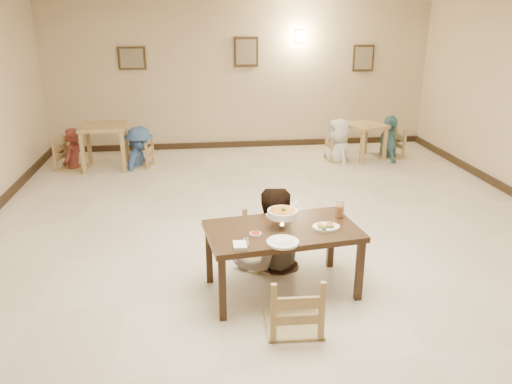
{
  "coord_description": "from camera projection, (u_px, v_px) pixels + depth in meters",
  "views": [
    {
      "loc": [
        -1.04,
        -5.55,
        2.76
      ],
      "look_at": [
        -0.37,
        -0.37,
        0.87
      ],
      "focal_mm": 35.0,
      "sensor_mm": 36.0,
      "label": 1
    }
  ],
  "objects": [
    {
      "name": "floor",
      "position": [
        282.0,
        247.0,
        6.24
      ],
      "size": [
        10.0,
        10.0,
        0.0
      ],
      "primitive_type": "plane",
      "color": "beige",
      "rests_on": "ground"
    },
    {
      "name": "wall_back",
      "position": [
        241.0,
        77.0,
        10.4
      ],
      "size": [
        10.0,
        0.0,
        10.0
      ],
      "primitive_type": "plane",
      "rotation": [
        1.57,
        0.0,
        0.0
      ],
      "color": "beige",
      "rests_on": "floor"
    },
    {
      "name": "baseboard_back",
      "position": [
        242.0,
        144.0,
        10.86
      ],
      "size": [
        8.0,
        0.06,
        0.12
      ],
      "primitive_type": "cube",
      "color": "black",
      "rests_on": "floor"
    },
    {
      "name": "picture_a",
      "position": [
        132.0,
        58.0,
        9.96
      ],
      "size": [
        0.55,
        0.04,
        0.45
      ],
      "color": "#342614",
      "rests_on": "wall_back"
    },
    {
      "name": "picture_b",
      "position": [
        246.0,
        52.0,
        10.2
      ],
      "size": [
        0.5,
        0.04,
        0.6
      ],
      "color": "#342614",
      "rests_on": "wall_back"
    },
    {
      "name": "picture_c",
      "position": [
        363.0,
        58.0,
        10.55
      ],
      "size": [
        0.45,
        0.04,
        0.55
      ],
      "color": "#342614",
      "rests_on": "wall_back"
    },
    {
      "name": "wall_sconce",
      "position": [
        299.0,
        36.0,
        10.23
      ],
      "size": [
        0.16,
        0.05,
        0.22
      ],
      "primitive_type": "cube",
      "color": "#FFD88C",
      "rests_on": "wall_back"
    },
    {
      "name": "main_table",
      "position": [
        282.0,
        236.0,
        5.05
      ],
      "size": [
        1.62,
        1.04,
        0.71
      ],
      "rotation": [
        0.0,
        0.0,
        0.13
      ],
      "color": "#342011",
      "rests_on": "floor"
    },
    {
      "name": "chair_far",
      "position": [
        269.0,
        216.0,
        5.74
      ],
      "size": [
        0.51,
        0.51,
        1.1
      ],
      "rotation": [
        0.0,
        0.0,
        0.27
      ],
      "color": "tan",
      "rests_on": "floor"
    },
    {
      "name": "chair_near",
      "position": [
        294.0,
        274.0,
        4.48
      ],
      "size": [
        0.52,
        0.52,
        1.1
      ],
      "rotation": [
        0.0,
        0.0,
        3.09
      ],
      "color": "tan",
      "rests_on": "floor"
    },
    {
      "name": "main_diner",
      "position": [
        272.0,
        188.0,
        5.51
      ],
      "size": [
        1.05,
        0.9,
        1.86
      ],
      "primitive_type": "imported",
      "rotation": [
        0.0,
        0.0,
        3.38
      ],
      "color": "gray",
      "rests_on": "floor"
    },
    {
      "name": "curry_warmer",
      "position": [
        282.0,
        214.0,
        4.98
      ],
      "size": [
        0.33,
        0.3,
        0.27
      ],
      "color": "silver",
      "rests_on": "main_table"
    },
    {
      "name": "rice_plate_far",
      "position": [
        278.0,
        215.0,
        5.32
      ],
      "size": [
        0.26,
        0.26,
        0.06
      ],
      "color": "white",
      "rests_on": "main_table"
    },
    {
      "name": "rice_plate_near",
      "position": [
        283.0,
        242.0,
        4.69
      ],
      "size": [
        0.31,
        0.31,
        0.07
      ],
      "color": "white",
      "rests_on": "main_table"
    },
    {
      "name": "fried_plate",
      "position": [
        326.0,
        226.0,
        5.02
      ],
      "size": [
        0.28,
        0.28,
        0.06
      ],
      "color": "white",
      "rests_on": "main_table"
    },
    {
      "name": "chili_dish",
      "position": [
        255.0,
        234.0,
        4.87
      ],
      "size": [
        0.12,
        0.12,
        0.02
      ],
      "color": "white",
      "rests_on": "main_table"
    },
    {
      "name": "napkin_cutlery",
      "position": [
        240.0,
        245.0,
        4.62
      ],
      "size": [
        0.16,
        0.25,
        0.03
      ],
      "color": "white",
      "rests_on": "main_table"
    },
    {
      "name": "drink_glass",
      "position": [
        340.0,
        210.0,
        5.27
      ],
      "size": [
        0.08,
        0.08,
        0.17
      ],
      "color": "white",
      "rests_on": "main_table"
    },
    {
      "name": "bg_table_left",
      "position": [
        104.0,
        132.0,
        9.17
      ],
      "size": [
        0.85,
        0.85,
        0.82
      ],
      "rotation": [
        0.0,
        0.0,
        0.03
      ],
      "color": "#A58554",
      "rests_on": "floor"
    },
    {
      "name": "bg_table_right",
      "position": [
        365.0,
        131.0,
        9.82
      ],
      "size": [
        0.91,
        0.91,
        0.7
      ],
      "rotation": [
        0.0,
        0.0,
        0.38
      ],
      "color": "#A58554",
      "rests_on": "floor"
    },
    {
      "name": "bg_chair_ll",
      "position": [
        71.0,
        140.0,
        9.16
      ],
      "size": [
        0.51,
        0.51,
        1.1
      ],
      "rotation": [
        0.0,
        0.0,
        1.34
      ],
      "color": "tan",
      "rests_on": "floor"
    },
    {
      "name": "bg_chair_lr",
      "position": [
        139.0,
        143.0,
        9.36
      ],
      "size": [
        0.43,
        0.43,
        0.92
      ],
      "rotation": [
        0.0,
        0.0,
        -1.82
      ],
      "color": "tan",
      "rests_on": "floor"
    },
    {
      "name": "bg_chair_rl",
      "position": [
        338.0,
        138.0,
        9.76
      ],
      "size": [
        0.41,
        0.41,
        0.88
      ],
      "rotation": [
        0.0,
        0.0,
        1.65
      ],
      "color": "tan",
      "rests_on": "floor"
    },
    {
      "name": "bg_chair_rr",
      "position": [
        390.0,
        131.0,
        9.94
      ],
      "size": [
        0.51,
        0.51,
        1.09
      ],
      "rotation": [
        0.0,
        0.0,
        -1.53
      ],
      "color": "tan",
      "rests_on": "floor"
    },
    {
      "name": "bg_diner_a",
      "position": [
        69.0,
        128.0,
        9.09
      ],
      "size": [
        0.48,
        0.63,
        1.55
      ],
      "primitive_type": "imported",
      "rotation": [
        0.0,
        0.0,
        4.51
      ],
      "color": "maroon",
      "rests_on": "floor"
    },
    {
      "name": "bg_diner_b",
      "position": [
        138.0,
        127.0,
        9.25
      ],
      "size": [
        0.82,
        1.11,
        1.53
      ],
      "primitive_type": "imported",
      "rotation": [
        0.0,
        0.0,
        1.3
      ],
      "color": "#405E8B",
      "rests_on": "floor"
    },
    {
      "name": "bg_diner_c",
      "position": [
        340.0,
        119.0,
        9.63
      ],
      "size": [
        0.64,
        0.88,
        1.65
      ],
      "primitive_type": "imported",
      "rotation": [
        0.0,
        0.0,
        4.86
      ],
      "color": "silver",
      "rests_on": "floor"
    },
    {
      "name": "bg_diner_d",
      "position": [
        391.0,
        115.0,
        9.84
      ],
      "size": [
        0.53,
        1.04,
        1.69
      ],
      "primitive_type": "imported",
      "rotation": [
        0.0,
        0.0,
        1.45
      ],
      "color": "teal",
      "rests_on": "floor"
    }
  ]
}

